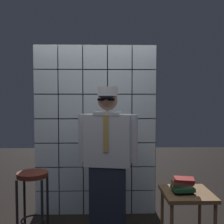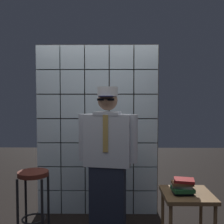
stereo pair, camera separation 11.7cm
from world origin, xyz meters
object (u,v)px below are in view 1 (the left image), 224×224
object	(u,v)px
bar_stool	(33,190)
book_stack	(183,185)
side_table	(187,199)
standing_person	(108,159)

from	to	relation	value
bar_stool	book_stack	xyz separation A→B (m)	(1.63, -0.15, 0.08)
bar_stool	book_stack	world-z (taller)	bar_stool
side_table	book_stack	size ratio (longest dim) A/B	2.28
standing_person	book_stack	bearing A→B (deg)	-4.69
side_table	book_stack	bearing A→B (deg)	-154.53
bar_stool	book_stack	distance (m)	1.64
book_stack	side_table	bearing A→B (deg)	25.47
standing_person	book_stack	distance (m)	0.86
bar_stool	book_stack	bearing A→B (deg)	-5.27
side_table	bar_stool	bearing A→B (deg)	175.81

